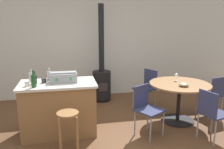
{
  "coord_description": "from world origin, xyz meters",
  "views": [
    {
      "loc": [
        -0.66,
        -3.27,
        1.91
      ],
      "look_at": [
        0.17,
        0.71,
        0.96
      ],
      "focal_mm": 36.76,
      "sensor_mm": 36.0,
      "label": 1
    }
  ],
  "objects_px": {
    "folding_chair_near": "(147,86)",
    "dining_table": "(179,92)",
    "folding_chair_right": "(213,93)",
    "serving_bowl": "(184,84)",
    "folding_chair_left": "(212,111)",
    "wood_stove": "(102,78)",
    "bottle_1": "(31,76)",
    "bottle_2": "(49,75)",
    "wooden_stool": "(68,124)",
    "toolbox": "(64,77)",
    "bottle_0": "(34,79)",
    "cup_0": "(44,80)",
    "kitchen_island": "(59,108)",
    "bottle_3": "(34,81)",
    "wine_glass": "(176,75)",
    "cup_1": "(27,84)",
    "folding_chair_far": "(146,106)"
  },
  "relations": [
    {
      "from": "bottle_1",
      "to": "folding_chair_far",
      "type": "bearing_deg",
      "value": -16.93
    },
    {
      "from": "toolbox",
      "to": "folding_chair_far",
      "type": "bearing_deg",
      "value": -15.06
    },
    {
      "from": "wooden_stool",
      "to": "bottle_2",
      "type": "xyz_separation_m",
      "value": [
        -0.28,
        0.91,
        0.53
      ]
    },
    {
      "from": "wine_glass",
      "to": "bottle_1",
      "type": "bearing_deg",
      "value": -179.81
    },
    {
      "from": "bottle_3",
      "to": "bottle_1",
      "type": "bearing_deg",
      "value": 102.31
    },
    {
      "from": "dining_table",
      "to": "cup_0",
      "type": "bearing_deg",
      "value": 179.83
    },
    {
      "from": "folding_chair_right",
      "to": "bottle_1",
      "type": "relative_size",
      "value": 4.32
    },
    {
      "from": "wooden_stool",
      "to": "wood_stove",
      "type": "xyz_separation_m",
      "value": [
        0.86,
        2.22,
        0.1
      ]
    },
    {
      "from": "folding_chair_near",
      "to": "bottle_1",
      "type": "relative_size",
      "value": 4.42
    },
    {
      "from": "folding_chair_right",
      "to": "serving_bowl",
      "type": "distance_m",
      "value": 0.93
    },
    {
      "from": "folding_chair_right",
      "to": "folding_chair_far",
      "type": "bearing_deg",
      "value": -163.76
    },
    {
      "from": "folding_chair_far",
      "to": "bottle_3",
      "type": "height_order",
      "value": "bottle_3"
    },
    {
      "from": "folding_chair_near",
      "to": "folding_chair_left",
      "type": "xyz_separation_m",
      "value": [
        0.51,
        -1.61,
        -0.01
      ]
    },
    {
      "from": "wine_glass",
      "to": "cup_0",
      "type": "bearing_deg",
      "value": -175.46
    },
    {
      "from": "wooden_stool",
      "to": "toolbox",
      "type": "height_order",
      "value": "toolbox"
    },
    {
      "from": "bottle_0",
      "to": "serving_bowl",
      "type": "xyz_separation_m",
      "value": [
        2.59,
        -0.18,
        -0.19
      ]
    },
    {
      "from": "cup_0",
      "to": "wine_glass",
      "type": "distance_m",
      "value": 2.51
    },
    {
      "from": "wood_stove",
      "to": "cup_1",
      "type": "bearing_deg",
      "value": -131.4
    },
    {
      "from": "wine_glass",
      "to": "serving_bowl",
      "type": "xyz_separation_m",
      "value": [
        -0.06,
        -0.41,
        -0.07
      ]
    },
    {
      "from": "bottle_1",
      "to": "bottle_2",
      "type": "distance_m",
      "value": 0.31
    },
    {
      "from": "kitchen_island",
      "to": "folding_chair_left",
      "type": "bearing_deg",
      "value": -18.05
    },
    {
      "from": "bottle_1",
      "to": "bottle_2",
      "type": "xyz_separation_m",
      "value": [
        0.31,
        -0.01,
        0.01
      ]
    },
    {
      "from": "kitchen_island",
      "to": "serving_bowl",
      "type": "distance_m",
      "value": 2.25
    },
    {
      "from": "wine_glass",
      "to": "dining_table",
      "type": "bearing_deg",
      "value": -97.21
    },
    {
      "from": "dining_table",
      "to": "toolbox",
      "type": "distance_m",
      "value": 2.19
    },
    {
      "from": "toolbox",
      "to": "bottle_1",
      "type": "xyz_separation_m",
      "value": [
        -0.55,
        0.21,
        -0.01
      ]
    },
    {
      "from": "bottle_1",
      "to": "toolbox",
      "type": "bearing_deg",
      "value": -21.39
    },
    {
      "from": "folding_chair_left",
      "to": "folding_chair_right",
      "type": "distance_m",
      "value": 1.1
    },
    {
      "from": "bottle_1",
      "to": "cup_0",
      "type": "xyz_separation_m",
      "value": [
        0.22,
        -0.19,
        -0.04
      ]
    },
    {
      "from": "bottle_2",
      "to": "bottle_3",
      "type": "distance_m",
      "value": 0.47
    },
    {
      "from": "folding_chair_right",
      "to": "toolbox",
      "type": "xyz_separation_m",
      "value": [
        -2.95,
        -0.1,
        0.5
      ]
    },
    {
      "from": "dining_table",
      "to": "wood_stove",
      "type": "relative_size",
      "value": 0.5
    },
    {
      "from": "kitchen_island",
      "to": "bottle_0",
      "type": "xyz_separation_m",
      "value": [
        -0.37,
        0.0,
        0.53
      ]
    },
    {
      "from": "folding_chair_left",
      "to": "bottle_3",
      "type": "xyz_separation_m",
      "value": [
        -2.76,
        0.58,
        0.51
      ]
    },
    {
      "from": "bottle_1",
      "to": "bottle_2",
      "type": "height_order",
      "value": "bottle_2"
    },
    {
      "from": "folding_chair_near",
      "to": "dining_table",
      "type": "bearing_deg",
      "value": -65.7
    },
    {
      "from": "folding_chair_right",
      "to": "wine_glass",
      "type": "relative_size",
      "value": 5.89
    },
    {
      "from": "toolbox",
      "to": "bottle_0",
      "type": "height_order",
      "value": "bottle_0"
    },
    {
      "from": "wooden_stool",
      "to": "bottle_3",
      "type": "xyz_separation_m",
      "value": [
        -0.49,
        0.49,
        0.55
      ]
    },
    {
      "from": "folding_chair_right",
      "to": "serving_bowl",
      "type": "height_order",
      "value": "folding_chair_right"
    },
    {
      "from": "bottle_1",
      "to": "bottle_0",
      "type": "bearing_deg",
      "value": -70.17
    },
    {
      "from": "folding_chair_near",
      "to": "folding_chair_far",
      "type": "relative_size",
      "value": 1.01
    },
    {
      "from": "folding_chair_left",
      "to": "wood_stove",
      "type": "xyz_separation_m",
      "value": [
        -1.41,
        2.3,
        0.05
      ]
    },
    {
      "from": "folding_chair_left",
      "to": "cup_0",
      "type": "height_order",
      "value": "cup_0"
    },
    {
      "from": "folding_chair_far",
      "to": "cup_0",
      "type": "relative_size",
      "value": 7.49
    },
    {
      "from": "dining_table",
      "to": "bottle_2",
      "type": "bearing_deg",
      "value": 175.54
    },
    {
      "from": "wooden_stool",
      "to": "cup_0",
      "type": "distance_m",
      "value": 0.95
    },
    {
      "from": "bottle_0",
      "to": "bottle_3",
      "type": "bearing_deg",
      "value": -86.44
    },
    {
      "from": "folding_chair_far",
      "to": "folding_chair_right",
      "type": "bearing_deg",
      "value": 16.24
    },
    {
      "from": "bottle_3",
      "to": "kitchen_island",
      "type": "bearing_deg",
      "value": 29.71
    }
  ]
}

